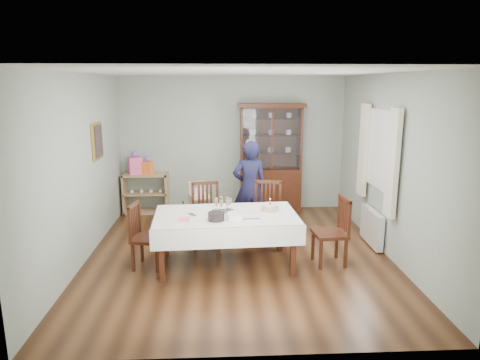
{
  "coord_description": "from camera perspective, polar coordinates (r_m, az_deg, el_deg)",
  "views": [
    {
      "loc": [
        -0.28,
        -6.1,
        2.54
      ],
      "look_at": [
        0.04,
        0.2,
        1.12
      ],
      "focal_mm": 32.0,
      "sensor_mm": 36.0,
      "label": 1
    }
  ],
  "objects": [
    {
      "name": "cutlery",
      "position": [
        6.0,
        -6.75,
        -4.6
      ],
      "size": [
        0.16,
        0.18,
        0.01
      ],
      "primitive_type": null,
      "rotation": [
        0.0,
        0.0,
        0.47
      ],
      "color": "silver",
      "rests_on": "dining_table"
    },
    {
      "name": "napkin_stack",
      "position": [
        5.78,
        -7.48,
        -5.24
      ],
      "size": [
        0.15,
        0.15,
        0.02
      ],
      "primitive_type": "cube",
      "rotation": [
        0.0,
        0.0,
        -0.08
      ],
      "color": "#FF5DA0",
      "rests_on": "dining_table"
    },
    {
      "name": "window",
      "position": [
        6.94,
        18.29,
        3.84
      ],
      "size": [
        0.04,
        1.02,
        1.22
      ],
      "primitive_type": "cube",
      "color": "white",
      "rests_on": "room_shell"
    },
    {
      "name": "sideboard",
      "position": [
        8.78,
        -12.43,
        -1.73
      ],
      "size": [
        0.9,
        0.38,
        0.8
      ],
      "color": "tan",
      "rests_on": "floor"
    },
    {
      "name": "curtain_right",
      "position": [
        7.51,
        16.14,
        3.84
      ],
      "size": [
        0.07,
        0.3,
        1.55
      ],
      "primitive_type": "cube",
      "color": "silver",
      "rests_on": "room_shell"
    },
    {
      "name": "floor",
      "position": [
        6.62,
        -0.24,
        -9.89
      ],
      "size": [
        5.0,
        5.0,
        0.0
      ],
      "primitive_type": "plane",
      "color": "#593319",
      "rests_on": "ground"
    },
    {
      "name": "picture_frame",
      "position": [
        7.23,
        -18.5,
        4.95
      ],
      "size": [
        0.04,
        0.48,
        0.58
      ],
      "primitive_type": "cube",
      "color": "gold",
      "rests_on": "room_shell"
    },
    {
      "name": "champagne_tray",
      "position": [
        6.08,
        -2.29,
        -3.76
      ],
      "size": [
        0.33,
        0.33,
        0.2
      ],
      "color": "silver",
      "rests_on": "dining_table"
    },
    {
      "name": "room_shell",
      "position": [
        6.69,
        -0.47,
        5.51
      ],
      "size": [
        5.0,
        5.0,
        5.0
      ],
      "color": "#9EAA99",
      "rests_on": "floor"
    },
    {
      "name": "dining_table",
      "position": [
        6.12,
        -1.87,
        -7.94
      ],
      "size": [
        2.06,
        1.25,
        0.76
      ],
      "rotation": [
        0.0,
        0.0,
        0.05
      ],
      "color": "#411F10",
      "rests_on": "floor"
    },
    {
      "name": "china_cabinet",
      "position": [
        8.54,
        4.09,
        3.1
      ],
      "size": [
        1.3,
        0.48,
        2.18
      ],
      "color": "#411F10",
      "rests_on": "floor"
    },
    {
      "name": "chair_far_right",
      "position": [
        6.94,
        3.64,
        -6.16
      ],
      "size": [
        0.52,
        0.52,
        1.01
      ],
      "rotation": [
        0.0,
        0.0,
        -0.15
      ],
      "color": "#411F10",
      "rests_on": "floor"
    },
    {
      "name": "plate_stack_white",
      "position": [
        5.74,
        -0.69,
        -4.86
      ],
      "size": [
        0.24,
        0.24,
        0.1
      ],
      "primitive_type": "cylinder",
      "rotation": [
        0.0,
        0.0,
        0.07
      ],
      "color": "white",
      "rests_on": "dining_table"
    },
    {
      "name": "gift_bag_orange",
      "position": [
        8.63,
        -12.22,
        1.84
      ],
      "size": [
        0.22,
        0.18,
        0.36
      ],
      "color": "orange",
      "rests_on": "sideboard"
    },
    {
      "name": "curtain_left",
      "position": [
        6.37,
        19.69,
        2.08
      ],
      "size": [
        0.07,
        0.3,
        1.55
      ],
      "primitive_type": "cube",
      "color": "silver",
      "rests_on": "room_shell"
    },
    {
      "name": "high_chair",
      "position": [
        7.4,
        -5.46,
        -4.45
      ],
      "size": [
        0.52,
        0.52,
        0.94
      ],
      "rotation": [
        0.0,
        0.0,
        0.31
      ],
      "color": "black",
      "rests_on": "floor"
    },
    {
      "name": "plate_stack_dark",
      "position": [
        5.73,
        -3.2,
        -4.87
      ],
      "size": [
        0.26,
        0.26,
        0.11
      ],
      "primitive_type": "cylinder",
      "rotation": [
        0.0,
        0.0,
        0.18
      ],
      "color": "black",
      "rests_on": "dining_table"
    },
    {
      "name": "gift_bag_pink",
      "position": [
        8.66,
        -13.79,
        2.11
      ],
      "size": [
        0.29,
        0.24,
        0.46
      ],
      "color": "#FF5DA0",
      "rests_on": "sideboard"
    },
    {
      "name": "cake_knife",
      "position": [
        5.77,
        1.19,
        -5.21
      ],
      "size": [
        0.31,
        0.03,
        0.01
      ],
      "primitive_type": "cube",
      "rotation": [
        0.0,
        0.0,
        -0.02
      ],
      "color": "silver",
      "rests_on": "dining_table"
    },
    {
      "name": "chair_end_right",
      "position": [
        6.34,
        11.98,
        -8.38
      ],
      "size": [
        0.48,
        0.48,
        0.98
      ],
      "rotation": [
        0.0,
        0.0,
        -1.48
      ],
      "color": "#411F10",
      "rests_on": "floor"
    },
    {
      "name": "radiator",
      "position": [
        7.21,
        17.16,
        -6.01
      ],
      "size": [
        0.1,
        0.8,
        0.55
      ],
      "primitive_type": "cube",
      "color": "white",
      "rests_on": "floor"
    },
    {
      "name": "chair_end_left",
      "position": [
        6.24,
        -12.21,
        -8.91
      ],
      "size": [
        0.48,
        0.48,
        0.93
      ],
      "rotation": [
        0.0,
        0.0,
        1.39
      ],
      "color": "#411F10",
      "rests_on": "floor"
    },
    {
      "name": "woman",
      "position": [
        7.32,
        1.3,
        -1.02
      ],
      "size": [
        0.62,
        0.44,
        1.61
      ],
      "primitive_type": "imported",
      "rotation": [
        0.0,
        0.0,
        3.24
      ],
      "color": "black",
      "rests_on": "floor"
    },
    {
      "name": "birthday_cake",
      "position": [
        6.13,
        4.02,
        -3.72
      ],
      "size": [
        0.28,
        0.28,
        0.19
      ],
      "color": "white",
      "rests_on": "dining_table"
    },
    {
      "name": "chair_far_left",
      "position": [
        6.87,
        -4.51,
        -6.37
      ],
      "size": [
        0.5,
        0.5,
        1.01
      ],
      "rotation": [
        0.0,
        0.0,
        0.1
      ],
      "color": "#411F10",
      "rests_on": "floor"
    }
  ]
}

